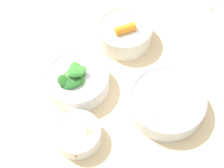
# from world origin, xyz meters

# --- Properties ---
(ground_plane) EXTENTS (10.00, 10.00, 0.00)m
(ground_plane) POSITION_xyz_m (0.00, 0.00, 0.00)
(ground_plane) COLOR gray
(dining_table) EXTENTS (1.35, 1.04, 0.78)m
(dining_table) POSITION_xyz_m (0.00, 0.00, 0.68)
(dining_table) COLOR beige
(dining_table) RESTS_ON ground_plane
(bowl_carrots) EXTENTS (0.16, 0.16, 0.08)m
(bowl_carrots) POSITION_xyz_m (-0.01, 0.12, 0.81)
(bowl_carrots) COLOR silver
(bowl_carrots) RESTS_ON dining_table
(bowl_greens) EXTENTS (0.16, 0.16, 0.08)m
(bowl_greens) POSITION_xyz_m (0.03, -0.08, 0.81)
(bowl_greens) COLOR white
(bowl_greens) RESTS_ON dining_table
(bowl_beans_hotdog) EXTENTS (0.19, 0.19, 0.05)m
(bowl_beans_hotdog) POSITION_xyz_m (0.22, 0.06, 0.80)
(bowl_beans_hotdog) COLOR silver
(bowl_beans_hotdog) RESTS_ON dining_table
(bowl_cookies) EXTENTS (0.11, 0.11, 0.05)m
(bowl_cookies) POSITION_xyz_m (0.16, -0.16, 0.80)
(bowl_cookies) COLOR white
(bowl_cookies) RESTS_ON dining_table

